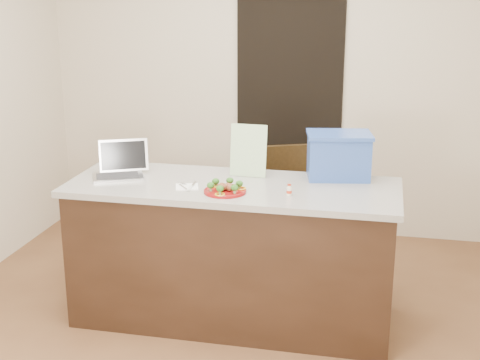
% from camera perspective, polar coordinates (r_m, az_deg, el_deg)
% --- Properties ---
extents(ground, '(4.00, 4.00, 0.00)m').
position_cam_1_polar(ground, '(4.29, -1.37, -13.20)').
color(ground, brown).
rests_on(ground, ground).
extents(room_shell, '(4.00, 4.00, 4.00)m').
position_cam_1_polar(room_shell, '(3.76, -1.53, 8.80)').
color(room_shell, white).
rests_on(room_shell, ground).
extents(doorway, '(0.90, 0.02, 2.00)m').
position_cam_1_polar(doorway, '(5.76, 4.19, 5.23)').
color(doorway, black).
rests_on(doorway, ground).
extents(island, '(2.06, 0.76, 0.92)m').
position_cam_1_polar(island, '(4.30, -0.62, -6.22)').
color(island, black).
rests_on(island, ground).
extents(plate, '(0.26, 0.26, 0.02)m').
position_cam_1_polar(plate, '(3.98, -1.29, -0.94)').
color(plate, maroon).
rests_on(plate, island).
extents(meatballs, '(0.10, 0.10, 0.04)m').
position_cam_1_polar(meatballs, '(3.98, -1.29, -0.59)').
color(meatballs, brown).
rests_on(meatballs, plate).
extents(broccoli, '(0.20, 0.22, 0.04)m').
position_cam_1_polar(broccoli, '(3.97, -1.29, -0.38)').
color(broccoli, '#1E4D14').
rests_on(broccoli, plate).
extents(pepper_rings, '(0.23, 0.22, 0.01)m').
position_cam_1_polar(pepper_rings, '(3.98, -1.29, -0.81)').
color(pepper_rings, gold).
rests_on(pepper_rings, plate).
extents(napkin, '(0.17, 0.17, 0.01)m').
position_cam_1_polar(napkin, '(4.10, -4.55, -0.59)').
color(napkin, white).
rests_on(napkin, island).
extents(fork, '(0.08, 0.14, 0.00)m').
position_cam_1_polar(fork, '(4.11, -4.79, -0.46)').
color(fork, silver).
rests_on(fork, napkin).
extents(knife, '(0.02, 0.19, 0.01)m').
position_cam_1_polar(knife, '(4.07, -4.21, -0.59)').
color(knife, silver).
rests_on(knife, napkin).
extents(yogurt_bottle, '(0.03, 0.03, 0.07)m').
position_cam_1_polar(yogurt_bottle, '(3.94, 4.22, -0.91)').
color(yogurt_bottle, silver).
rests_on(yogurt_bottle, island).
extents(laptop, '(0.38, 0.37, 0.22)m').
position_cam_1_polar(laptop, '(4.39, -10.14, 1.16)').
color(laptop, '#BABABF').
rests_on(laptop, island).
extents(leaflet, '(0.24, 0.06, 0.33)m').
position_cam_1_polar(leaflet, '(4.28, 0.72, 2.53)').
color(leaflet, white).
rests_on(leaflet, island).
extents(blue_box, '(0.45, 0.36, 0.29)m').
position_cam_1_polar(blue_box, '(4.29, 8.40, 2.10)').
color(blue_box, '#2D4EA3').
rests_on(blue_box, island).
extents(chair, '(0.55, 0.56, 0.94)m').
position_cam_1_polar(chair, '(5.08, 3.86, -1.74)').
color(chair, '#30200E').
rests_on(chair, ground).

